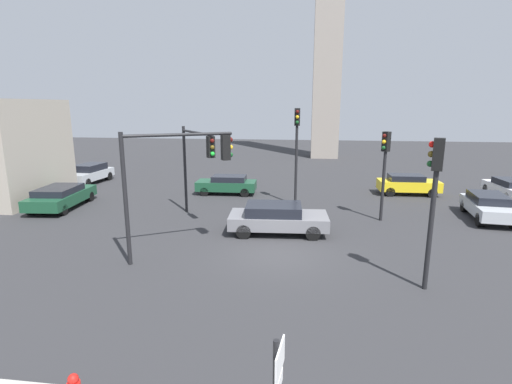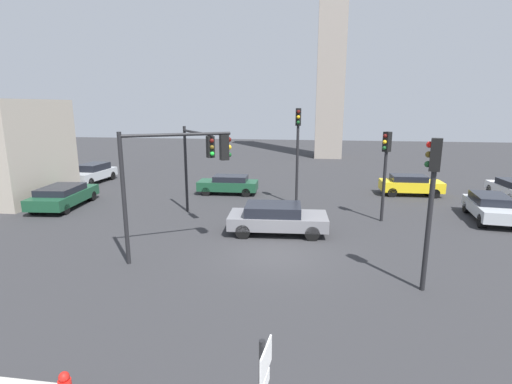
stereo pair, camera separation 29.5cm
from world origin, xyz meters
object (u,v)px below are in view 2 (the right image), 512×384
Objects in this scene: traffic_light_2 at (432,187)px; traffic_light_3 at (197,154)px; car_2 at (229,184)px; traffic_light_1 at (386,159)px; car_1 at (93,173)px; traffic_light_4 at (298,139)px; car_0 at (63,196)px; car_4 at (410,184)px; car_6 at (491,207)px; car_3 at (277,218)px; traffic_light_0 at (176,166)px.

traffic_light_3 is (-9.51, 6.60, 0.02)m from traffic_light_2.
traffic_light_2 is 16.08m from car_2.
traffic_light_1 reaches higher than car_1.
traffic_light_4 is 1.18× the size of car_0.
traffic_light_1 is at bearing -115.59° from car_4.
car_1 reaches higher than car_2.
car_2 is at bearing -174.65° from car_4.
car_6 is at bearing 79.91° from car_1.
traffic_light_2 is 1.05× the size of car_3.
traffic_light_1 is at bearing 60.87° from traffic_light_3.
car_0 is at bearing -82.32° from traffic_light_4.
traffic_light_3 reaches higher than car_0.
traffic_light_0 reaches higher than car_3.
car_2 is at bearing 62.61° from traffic_light_0.
traffic_light_1 is 5.35m from traffic_light_4.
traffic_light_4 is 1.33× the size of car_1.
traffic_light_0 is 1.16× the size of car_6.
traffic_light_1 is 22.04m from car_1.
traffic_light_4 reaches higher than car_6.
traffic_light_4 is at bearing -84.80° from car_0.
car_3 is 1.09× the size of car_6.
car_6 is (14.94, -4.10, 0.05)m from car_2.
traffic_light_3 is at bearing 86.43° from car_2.
car_0 is at bearing 163.72° from car_3.
car_4 is (21.15, 6.25, 0.03)m from car_0.
traffic_light_0 is 11.62m from car_2.
car_6 is (14.48, 7.12, -2.94)m from traffic_light_0.
car_3 is at bearing -10.08° from traffic_light_4.
car_2 is 15.49m from car_6.
traffic_light_2 is at bearing 45.31° from traffic_light_1.
car_0 is at bearing -45.41° from traffic_light_1.
car_1 is at bearing -108.89° from traffic_light_4.
traffic_light_2 reaches higher than traffic_light_1.
car_3 is at bearing -107.98° from car_0.
traffic_light_3 is (-0.68, 4.98, -0.18)m from traffic_light_0.
traffic_light_1 is 7.52m from car_4.
car_1 is at bearing 13.24° from car_0.
car_6 is (10.93, 3.68, -0.02)m from car_3.
traffic_light_0 is 16.40m from car_6.
traffic_light_4 is 8.96m from car_4.
traffic_light_3 is (-9.49, -1.21, 0.24)m from traffic_light_1.
car_6 is (5.67, 0.93, -2.52)m from traffic_light_1.
traffic_light_3 is 9.28m from car_0.
car_0 is 7.56m from car_1.
car_3 is (-5.27, 5.06, -2.72)m from traffic_light_2.
traffic_light_1 is 0.80× the size of traffic_light_4.
car_3 is (4.24, -1.54, -2.74)m from traffic_light_3.
car_2 is 12.26m from car_4.
traffic_light_4 is 1.43× the size of car_2.
traffic_light_3 is at bearing -17.04° from traffic_light_2.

